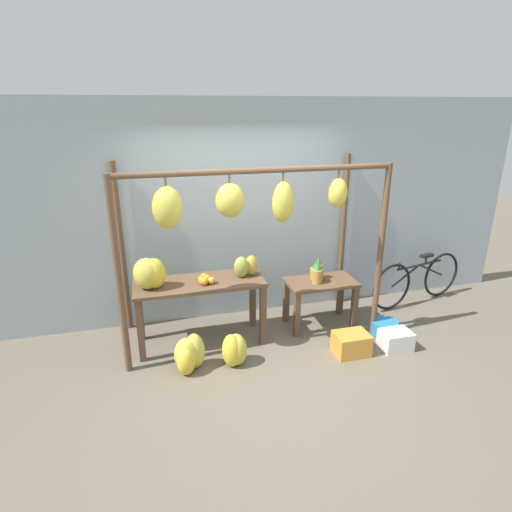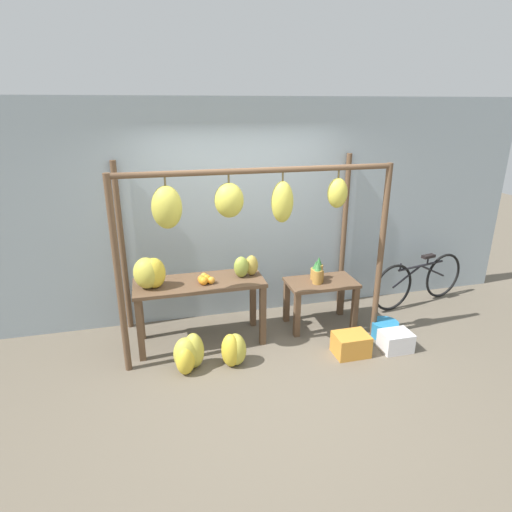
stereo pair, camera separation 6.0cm
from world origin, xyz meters
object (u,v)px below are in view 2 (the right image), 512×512
object	(u,v)px
banana_pile_ground_left	(188,354)
fruit_crate_white	(351,344)
orange_pile	(206,280)
banana_pile_ground_right	(234,350)
papaya_pile	(246,266)
banana_pile_on_table	(150,273)
fruit_crate_purple	(396,341)
parked_bicycle	(419,280)
blue_bucket	(384,329)
pineapple_cluster	(318,272)

from	to	relation	value
banana_pile_ground_left	fruit_crate_white	world-z (taller)	banana_pile_ground_left
orange_pile	banana_pile_ground_right	distance (m)	0.85
banana_pile_ground_right	papaya_pile	world-z (taller)	papaya_pile
banana_pile_on_table	fruit_crate_purple	size ratio (longest dim) A/B	1.20
fruit_crate_white	orange_pile	bearing A→B (deg)	157.40
papaya_pile	fruit_crate_purple	world-z (taller)	papaya_pile
orange_pile	parked_bicycle	xyz separation A→B (m)	(3.07, 0.35, -0.47)
fruit_crate_purple	parked_bicycle	bearing A→B (deg)	46.78
orange_pile	parked_bicycle	size ratio (longest dim) A/B	0.14
banana_pile_ground_right	parked_bicycle	bearing A→B (deg)	17.00
banana_pile_on_table	banana_pile_ground_left	bearing A→B (deg)	-57.10
blue_bucket	orange_pile	bearing A→B (deg)	170.00
fruit_crate_white	parked_bicycle	size ratio (longest dim) A/B	0.24
banana_pile_on_table	papaya_pile	bearing A→B (deg)	3.75
orange_pile	banana_pile_ground_right	xyz separation A→B (m)	(0.20, -0.52, -0.64)
parked_bicycle	fruit_crate_purple	size ratio (longest dim) A/B	4.66
fruit_crate_white	pineapple_cluster	bearing A→B (deg)	99.27
blue_bucket	fruit_crate_purple	xyz separation A→B (m)	(-0.04, -0.31, 0.02)
papaya_pile	fruit_crate_purple	distance (m)	1.95
orange_pile	fruit_crate_white	xyz separation A→B (m)	(1.54, -0.64, -0.70)
banana_pile_on_table	fruit_crate_purple	world-z (taller)	banana_pile_on_table
papaya_pile	parked_bicycle	bearing A→B (deg)	5.85
pineapple_cluster	banana_pile_ground_right	distance (m)	1.48
banana_pile_ground_right	fruit_crate_purple	bearing A→B (deg)	-5.01
orange_pile	blue_bucket	xyz separation A→B (m)	(2.13, -0.38, -0.73)
banana_pile_ground_right	banana_pile_on_table	bearing A→B (deg)	146.50
orange_pile	blue_bucket	distance (m)	2.28
blue_bucket	fruit_crate_purple	world-z (taller)	fruit_crate_purple
banana_pile_on_table	fruit_crate_purple	bearing A→B (deg)	-14.62
parked_bicycle	fruit_crate_purple	bearing A→B (deg)	-133.22
banana_pile_ground_left	banana_pile_ground_right	bearing A→B (deg)	-3.51
banana_pile_on_table	fruit_crate_white	world-z (taller)	banana_pile_on_table
banana_pile_ground_left	papaya_pile	size ratio (longest dim) A/B	1.36
pineapple_cluster	parked_bicycle	distance (m)	1.70
pineapple_cluster	fruit_crate_white	size ratio (longest dim) A/B	0.77
pineapple_cluster	banana_pile_ground_left	distance (m)	1.89
banana_pile_ground_left	fruit_crate_purple	distance (m)	2.38
banana_pile_ground_right	parked_bicycle	world-z (taller)	parked_bicycle
orange_pile	fruit_crate_white	world-z (taller)	orange_pile
banana_pile_ground_right	papaya_pile	xyz separation A→B (m)	(0.28, 0.61, 0.72)
fruit_crate_white	parked_bicycle	xyz separation A→B (m)	(1.52, 0.99, 0.23)
orange_pile	parked_bicycle	world-z (taller)	orange_pile
banana_pile_ground_right	blue_bucket	world-z (taller)	banana_pile_ground_right
banana_pile_ground_right	fruit_crate_purple	distance (m)	1.89
banana_pile_ground_left	papaya_pile	xyz separation A→B (m)	(0.77, 0.58, 0.72)
papaya_pile	banana_pile_on_table	bearing A→B (deg)	-176.25
banana_pile_on_table	fruit_crate_white	bearing A→B (deg)	-16.98
banana_pile_ground_left	fruit_crate_purple	xyz separation A→B (m)	(2.37, -0.19, -0.08)
blue_bucket	fruit_crate_purple	distance (m)	0.32
fruit_crate_purple	pineapple_cluster	bearing A→B (deg)	129.38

